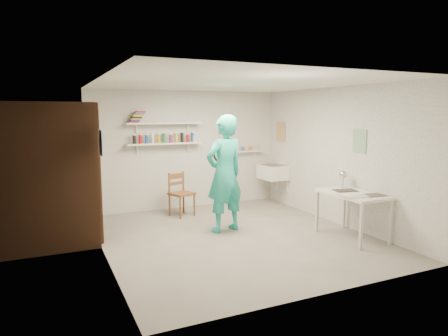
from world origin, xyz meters
name	(u,v)px	position (x,y,z in m)	size (l,w,h in m)	color
floor	(234,237)	(0.00, 0.00, -0.01)	(4.00, 4.50, 0.02)	slate
ceiling	(235,82)	(0.00, 0.00, 2.41)	(4.00, 4.50, 0.02)	silver
wall_back	(186,150)	(0.00, 2.26, 1.20)	(4.00, 0.02, 2.40)	silver
wall_front	(330,185)	(0.00, -2.26, 1.20)	(4.00, 0.02, 2.40)	silver
wall_left	(101,169)	(-2.01, 0.00, 1.20)	(0.02, 4.50, 2.40)	silver
wall_right	(337,156)	(2.01, 0.00, 1.20)	(0.02, 4.50, 2.40)	silver
doorway_recess	(93,173)	(-1.99, 1.05, 1.00)	(0.02, 0.90, 2.00)	black
corridor_box	(44,173)	(-2.70, 1.05, 1.05)	(1.40, 1.50, 2.10)	brown
door_lintel	(92,106)	(-1.97, 1.05, 2.05)	(0.06, 1.05, 0.10)	brown
door_jamb_near	(99,178)	(-1.97, 0.55, 1.00)	(0.06, 0.10, 2.00)	brown
door_jamb_far	(91,169)	(-1.97, 1.55, 1.00)	(0.06, 0.10, 2.00)	brown
shelf_lower	(165,144)	(-0.50, 2.13, 1.35)	(1.50, 0.22, 0.03)	white
shelf_upper	(164,123)	(-0.50, 2.13, 1.75)	(1.50, 0.22, 0.03)	white
ledge_shelf	(246,151)	(1.35, 2.17, 1.12)	(0.70, 0.14, 0.03)	white
poster_left	(101,143)	(-1.99, 0.05, 1.55)	(0.01, 0.28, 0.36)	#334C7F
poster_right_a	(281,132)	(1.99, 1.80, 1.55)	(0.01, 0.34, 0.42)	#995933
poster_right_b	(360,141)	(1.99, -0.55, 1.50)	(0.01, 0.30, 0.38)	#3F724C
belfast_sink	(273,172)	(1.75, 1.70, 0.70)	(0.48, 0.60, 0.30)	white
man	(225,174)	(-0.02, 0.34, 0.96)	(0.70, 0.46, 1.92)	#24B4A0
wall_clock	(222,153)	(0.03, 0.56, 1.28)	(0.35, 0.35, 0.04)	#F7EFA8
wooden_chair	(182,194)	(-0.34, 1.57, 0.43)	(0.40, 0.38, 0.86)	brown
work_table	(352,215)	(1.64, -0.83, 0.36)	(0.65, 1.08, 0.72)	silver
desk_lamp	(343,174)	(1.82, -0.40, 0.94)	(0.14, 0.14, 0.14)	silver
spray_cans	(164,139)	(-0.50, 2.13, 1.45)	(1.34, 0.06, 0.17)	black
book_stack	(137,117)	(-1.03, 2.13, 1.88)	(0.32, 0.14, 0.22)	red
ledge_pots	(246,149)	(1.35, 2.17, 1.18)	(0.48, 0.07, 0.09)	silver
papers	(353,192)	(1.64, -0.83, 0.73)	(0.30, 0.22, 0.02)	silver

